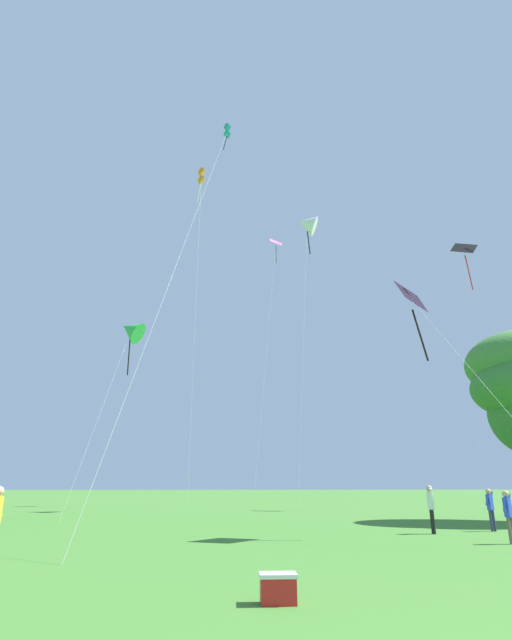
{
  "coord_description": "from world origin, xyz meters",
  "views": [
    {
      "loc": [
        -2.58,
        -3.07,
        1.77
      ],
      "look_at": [
        -0.94,
        28.43,
        12.51
      ],
      "focal_mm": 27.27,
      "sensor_mm": 36.0,
      "label": 1
    }
  ],
  "objects_px": {
    "kite_pink_low": "(275,255)",
    "kite_black_large": "(466,260)",
    "kite_purple_streamer": "(416,310)",
    "kite_teal_box": "(225,137)",
    "kite_white_distant": "(307,224)",
    "picnic_cooler": "(278,588)",
    "person_in_blue_jacket": "(490,505)",
    "kite_orange_box": "(201,179)",
    "person_child_small": "(508,511)",
    "kite_green_small": "(131,330)",
    "person_near_tree": "(431,504)"
  },
  "relations": [
    {
      "from": "kite_white_distant",
      "to": "kite_black_large",
      "type": "height_order",
      "value": "kite_white_distant"
    },
    {
      "from": "kite_orange_box",
      "to": "kite_purple_streamer",
      "type": "relative_size",
      "value": 2.77
    },
    {
      "from": "kite_pink_low",
      "to": "person_in_blue_jacket",
      "type": "bearing_deg",
      "value": -76.61
    },
    {
      "from": "kite_green_small",
      "to": "person_in_blue_jacket",
      "type": "xyz_separation_m",
      "value": [
        18.03,
        -13.34,
        -11.47
      ]
    },
    {
      "from": "kite_green_small",
      "to": "kite_white_distant",
      "type": "relative_size",
      "value": 0.54
    },
    {
      "from": "person_in_blue_jacket",
      "to": "kite_teal_box",
      "type": "bearing_deg",
      "value": 164.66
    },
    {
      "from": "kite_pink_low",
      "to": "kite_white_distant",
      "type": "height_order",
      "value": "kite_pink_low"
    },
    {
      "from": "kite_black_large",
      "to": "person_child_small",
      "type": "distance_m",
      "value": 32.01
    },
    {
      "from": "person_near_tree",
      "to": "person_child_small",
      "type": "xyz_separation_m",
      "value": [
        1.16,
        -3.43,
        -0.09
      ]
    },
    {
      "from": "kite_orange_box",
      "to": "person_child_small",
      "type": "distance_m",
      "value": 33.24
    },
    {
      "from": "kite_white_distant",
      "to": "kite_black_large",
      "type": "bearing_deg",
      "value": 2.0
    },
    {
      "from": "kite_pink_low",
      "to": "person_in_blue_jacket",
      "type": "xyz_separation_m",
      "value": [
        6.21,
        -26.08,
        -24.12
      ]
    },
    {
      "from": "kite_white_distant",
      "to": "kite_teal_box",
      "type": "bearing_deg",
      "value": -116.89
    },
    {
      "from": "kite_teal_box",
      "to": "person_child_small",
      "type": "bearing_deg",
      "value": -37.83
    },
    {
      "from": "person_near_tree",
      "to": "person_in_blue_jacket",
      "type": "height_order",
      "value": "person_near_tree"
    },
    {
      "from": "kite_white_distant",
      "to": "kite_green_small",
      "type": "bearing_deg",
      "value": -164.44
    },
    {
      "from": "person_near_tree",
      "to": "person_in_blue_jacket",
      "type": "distance_m",
      "value": 3.0
    },
    {
      "from": "kite_green_small",
      "to": "kite_orange_box",
      "type": "relative_size",
      "value": 0.5
    },
    {
      "from": "kite_teal_box",
      "to": "kite_black_large",
      "type": "bearing_deg",
      "value": 34.2
    },
    {
      "from": "kite_teal_box",
      "to": "picnic_cooler",
      "type": "xyz_separation_m",
      "value": [
        1.41,
        -15.2,
        -21.09
      ]
    },
    {
      "from": "kite_purple_streamer",
      "to": "person_in_blue_jacket",
      "type": "xyz_separation_m",
      "value": [
        3.21,
        2.48,
        -7.57
      ]
    },
    {
      "from": "kite_purple_streamer",
      "to": "person_child_small",
      "type": "relative_size",
      "value": 6.08
    },
    {
      "from": "kite_black_large",
      "to": "person_near_tree",
      "type": "relative_size",
      "value": 13.13
    },
    {
      "from": "kite_green_small",
      "to": "kite_white_distant",
      "type": "height_order",
      "value": "kite_white_distant"
    },
    {
      "from": "kite_orange_box",
      "to": "picnic_cooler",
      "type": "xyz_separation_m",
      "value": [
        3.59,
        -26.16,
        -25.77
      ]
    },
    {
      "from": "kite_purple_streamer",
      "to": "picnic_cooler",
      "type": "height_order",
      "value": "kite_purple_streamer"
    },
    {
      "from": "kite_pink_low",
      "to": "kite_purple_streamer",
      "type": "bearing_deg",
      "value": -84.01
    },
    {
      "from": "kite_white_distant",
      "to": "kite_teal_box",
      "type": "distance_m",
      "value": 16.01
    },
    {
      "from": "kite_teal_box",
      "to": "kite_purple_streamer",
      "type": "distance_m",
      "value": 16.11
    },
    {
      "from": "kite_orange_box",
      "to": "person_near_tree",
      "type": "height_order",
      "value": "kite_orange_box"
    },
    {
      "from": "kite_green_small",
      "to": "picnic_cooler",
      "type": "height_order",
      "value": "kite_green_small"
    },
    {
      "from": "kite_orange_box",
      "to": "kite_teal_box",
      "type": "bearing_deg",
      "value": -78.77
    },
    {
      "from": "kite_pink_low",
      "to": "picnic_cooler",
      "type": "distance_m",
      "value": 45.72
    },
    {
      "from": "person_child_small",
      "to": "kite_white_distant",
      "type": "bearing_deg",
      "value": 96.51
    },
    {
      "from": "kite_pink_low",
      "to": "person_near_tree",
      "type": "distance_m",
      "value": 36.32
    },
    {
      "from": "kite_orange_box",
      "to": "picnic_cooler",
      "type": "bearing_deg",
      "value": -82.19
    },
    {
      "from": "kite_pink_low",
      "to": "person_in_blue_jacket",
      "type": "distance_m",
      "value": 36.06
    },
    {
      "from": "kite_pink_low",
      "to": "picnic_cooler",
      "type": "bearing_deg",
      "value": -95.51
    },
    {
      "from": "kite_green_small",
      "to": "kite_orange_box",
      "type": "height_order",
      "value": "kite_orange_box"
    },
    {
      "from": "kite_pink_low",
      "to": "kite_teal_box",
      "type": "bearing_deg",
      "value": -102.5
    },
    {
      "from": "kite_black_large",
      "to": "kite_purple_streamer",
      "type": "distance_m",
      "value": 27.18
    },
    {
      "from": "kite_black_large",
      "to": "person_near_tree",
      "type": "height_order",
      "value": "kite_black_large"
    },
    {
      "from": "kite_black_large",
      "to": "picnic_cooler",
      "type": "height_order",
      "value": "kite_black_large"
    },
    {
      "from": "picnic_cooler",
      "to": "kite_green_small",
      "type": "bearing_deg",
      "value": 107.75
    },
    {
      "from": "kite_green_small",
      "to": "person_near_tree",
      "type": "xyz_separation_m",
      "value": [
        15.19,
        -14.27,
        -11.39
      ]
    },
    {
      "from": "picnic_cooler",
      "to": "kite_teal_box",
      "type": "bearing_deg",
      "value": 95.31
    },
    {
      "from": "person_child_small",
      "to": "person_in_blue_jacket",
      "type": "height_order",
      "value": "person_in_blue_jacket"
    },
    {
      "from": "kite_purple_streamer",
      "to": "person_in_blue_jacket",
      "type": "relative_size",
      "value": 6.0
    },
    {
      "from": "picnic_cooler",
      "to": "kite_white_distant",
      "type": "bearing_deg",
      "value": 78.92
    },
    {
      "from": "kite_pink_low",
      "to": "kite_black_large",
      "type": "bearing_deg",
      "value": -27.04
    }
  ]
}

